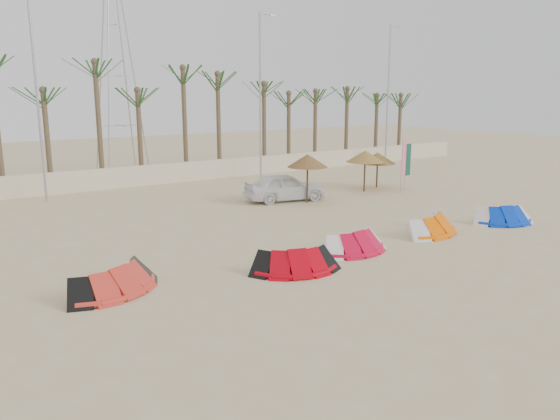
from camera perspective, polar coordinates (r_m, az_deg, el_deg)
ground at (r=17.75m, az=11.12°, el=-7.53°), size 120.00×120.00×0.00m
boundary_wall at (r=36.07m, az=-14.57°, el=3.47°), size 60.00×0.30×1.30m
palm_line at (r=37.32m, az=-14.89°, el=12.68°), size 52.00×4.00×7.70m
lamp_b at (r=32.16m, az=-24.00°, el=10.95°), size 1.25×0.14×11.00m
lamp_c at (r=37.43m, az=-2.03°, el=12.03°), size 1.25×0.14×11.00m
lamp_d at (r=45.03m, az=11.24°, el=11.86°), size 1.25×0.14×11.00m
pylon at (r=42.10m, az=-16.07°, el=3.71°), size 3.00×3.00×14.00m
kite_red_left at (r=17.50m, az=-17.16°, el=-6.71°), size 3.63×2.58×0.90m
kite_red_mid at (r=18.51m, az=1.09°, el=-5.11°), size 3.34×2.28×0.90m
kite_red_right at (r=20.90m, az=7.50°, el=-3.16°), size 2.99×1.68×0.90m
kite_orange at (r=24.34m, az=15.12°, el=-1.26°), size 3.67×2.40×0.90m
kite_blue at (r=27.11m, az=21.90°, el=-0.37°), size 3.27×2.34×0.90m
parasol_left at (r=29.50m, az=2.90°, el=5.16°), size 2.21×2.21×2.65m
parasol_mid at (r=33.19m, az=8.89°, el=5.56°), size 2.29×2.29×2.49m
parasol_right at (r=34.77m, az=10.17°, el=5.38°), size 2.27×2.27×2.22m
flag_pink at (r=33.45m, az=12.82°, el=5.20°), size 0.45×0.11×3.34m
flag_green at (r=34.28m, az=13.18°, el=5.00°), size 0.45×0.04×3.00m
car at (r=30.18m, az=0.52°, el=2.42°), size 4.77×2.76×1.53m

